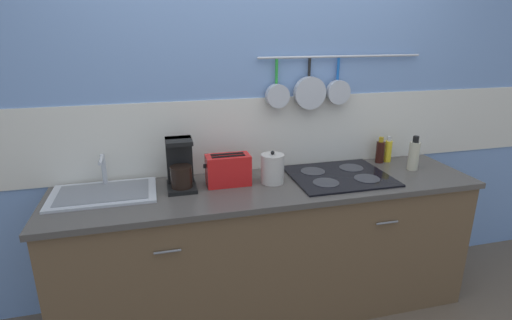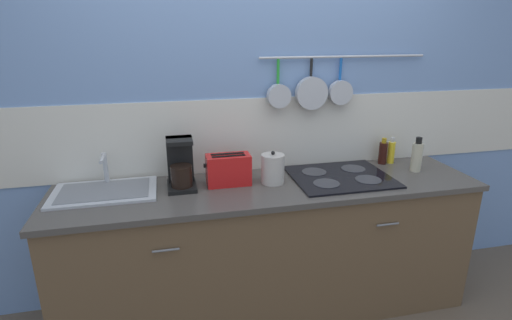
{
  "view_description": "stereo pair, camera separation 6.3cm",
  "coord_description": "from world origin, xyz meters",
  "px_view_note": "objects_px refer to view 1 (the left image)",
  "views": [
    {
      "loc": [
        -0.65,
        -2.15,
        1.8
      ],
      "look_at": [
        -0.09,
        0.0,
        1.05
      ],
      "focal_mm": 28.0,
      "sensor_mm": 36.0,
      "label": 1
    },
    {
      "loc": [
        -0.59,
        -2.17,
        1.8
      ],
      "look_at": [
        -0.09,
        0.0,
        1.05
      ],
      "focal_mm": 28.0,
      "sensor_mm": 36.0,
      "label": 2
    }
  ],
  "objects_px": {
    "bottle_olive_oil": "(388,151)",
    "bottle_dish_soap": "(414,155)",
    "toaster": "(228,170)",
    "bottle_vinegar": "(380,151)",
    "kettle": "(272,169)",
    "coffee_maker": "(180,167)"
  },
  "relations": [
    {
      "from": "bottle_olive_oil",
      "to": "bottle_dish_soap",
      "type": "relative_size",
      "value": 0.8
    },
    {
      "from": "bottle_vinegar",
      "to": "bottle_olive_oil",
      "type": "xyz_separation_m",
      "value": [
        0.07,
        0.0,
        0.0
      ]
    },
    {
      "from": "bottle_dish_soap",
      "to": "coffee_maker",
      "type": "bearing_deg",
      "value": 177.27
    },
    {
      "from": "bottle_dish_soap",
      "to": "bottle_olive_oil",
      "type": "bearing_deg",
      "value": 110.41
    },
    {
      "from": "bottle_olive_oil",
      "to": "bottle_dish_soap",
      "type": "bearing_deg",
      "value": -69.59
    },
    {
      "from": "bottle_vinegar",
      "to": "bottle_olive_oil",
      "type": "height_order",
      "value": "bottle_olive_oil"
    },
    {
      "from": "toaster",
      "to": "bottle_vinegar",
      "type": "relative_size",
      "value": 1.53
    },
    {
      "from": "toaster",
      "to": "bottle_vinegar",
      "type": "height_order",
      "value": "toaster"
    },
    {
      "from": "coffee_maker",
      "to": "bottle_vinegar",
      "type": "xyz_separation_m",
      "value": [
        1.4,
        0.12,
        -0.04
      ]
    },
    {
      "from": "kettle",
      "to": "bottle_dish_soap",
      "type": "height_order",
      "value": "bottle_dish_soap"
    },
    {
      "from": "bottle_olive_oil",
      "to": "bottle_dish_soap",
      "type": "xyz_separation_m",
      "value": [
        0.07,
        -0.19,
        0.02
      ]
    },
    {
      "from": "kettle",
      "to": "bottle_dish_soap",
      "type": "distance_m",
      "value": 0.98
    },
    {
      "from": "toaster",
      "to": "kettle",
      "type": "height_order",
      "value": "kettle"
    },
    {
      "from": "bottle_dish_soap",
      "to": "kettle",
      "type": "bearing_deg",
      "value": 179.44
    },
    {
      "from": "coffee_maker",
      "to": "bottle_vinegar",
      "type": "distance_m",
      "value": 1.4
    },
    {
      "from": "kettle",
      "to": "coffee_maker",
      "type": "bearing_deg",
      "value": 173.42
    },
    {
      "from": "coffee_maker",
      "to": "bottle_olive_oil",
      "type": "xyz_separation_m",
      "value": [
        1.46,
        0.12,
        -0.04
      ]
    },
    {
      "from": "kettle",
      "to": "bottle_dish_soap",
      "type": "bearing_deg",
      "value": -0.56
    },
    {
      "from": "coffee_maker",
      "to": "bottle_dish_soap",
      "type": "distance_m",
      "value": 1.54
    },
    {
      "from": "bottle_olive_oil",
      "to": "bottle_dish_soap",
      "type": "distance_m",
      "value": 0.2
    },
    {
      "from": "bottle_dish_soap",
      "to": "bottle_vinegar",
      "type": "bearing_deg",
      "value": 125.73
    },
    {
      "from": "kettle",
      "to": "bottle_vinegar",
      "type": "height_order",
      "value": "kettle"
    }
  ]
}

